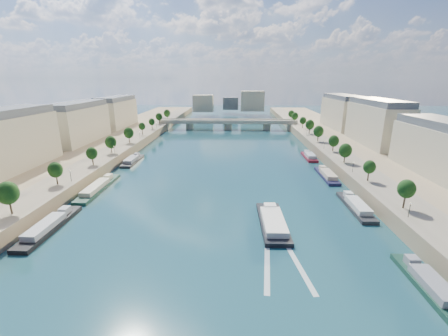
{
  "coord_description": "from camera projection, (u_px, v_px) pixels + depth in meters",
  "views": [
    {
      "loc": [
        6.3,
        -29.35,
        40.6
      ],
      "look_at": [
        1.67,
        89.16,
        5.0
      ],
      "focal_mm": 24.0,
      "sensor_mm": 36.0,
      "label": 1
    }
  ],
  "objects": [
    {
      "name": "moored_barges_left",
      "position": [
        54.0,
        223.0,
        85.7
      ],
      "size": [
        5.0,
        157.3,
        3.6
      ],
      "color": "#182235",
      "rests_on": "ground"
    },
    {
      "name": "pave_right",
      "position": [
        350.0,
        162.0,
        132.12
      ],
      "size": [
        14.0,
        520.0,
        0.1
      ],
      "primitive_type": "cube",
      "color": "gray",
      "rests_on": "quay_right"
    },
    {
      "name": "trees_left",
      "position": [
        101.0,
        147.0,
        136.66
      ],
      "size": [
        4.8,
        268.8,
        8.26
      ],
      "color": "#382B1E",
      "rests_on": "ground"
    },
    {
      "name": "pave_left",
      "position": [
        97.0,
        160.0,
        136.38
      ],
      "size": [
        14.0,
        520.0,
        0.1
      ],
      "primitive_type": "cube",
      "color": "gray",
      "rests_on": "quay_left"
    },
    {
      "name": "buildings_right",
      "position": [
        404.0,
        132.0,
        139.28
      ],
      "size": [
        16.0,
        226.0,
        23.2
      ],
      "color": "#BCB191",
      "rests_on": "ground"
    },
    {
      "name": "quay_right",
      "position": [
        384.0,
        168.0,
        132.29
      ],
      "size": [
        44.0,
        520.0,
        5.0
      ],
      "primitive_type": "cube",
      "color": "#9E8460",
      "rests_on": "ground"
    },
    {
      "name": "tour_barge",
      "position": [
        273.0,
        222.0,
        86.11
      ],
      "size": [
        7.78,
        25.44,
        3.61
      ],
      "rotation": [
        0.0,
        0.0,
        0.02
      ],
      "color": "black",
      "rests_on": "ground"
    },
    {
      "name": "lamps_right",
      "position": [
        337.0,
        153.0,
        136.28
      ],
      "size": [
        0.36,
        200.36,
        4.28
      ],
      "color": "black",
      "rests_on": "ground"
    },
    {
      "name": "trees_right",
      "position": [
        339.0,
        145.0,
        140.2
      ],
      "size": [
        4.8,
        268.8,
        8.26
      ],
      "color": "#382B1E",
      "rests_on": "ground"
    },
    {
      "name": "moored_barges_right",
      "position": [
        365.0,
        216.0,
        89.76
      ],
      "size": [
        5.0,
        163.7,
        3.6
      ],
      "color": "black",
      "rests_on": "ground"
    },
    {
      "name": "quay_left",
      "position": [
        65.0,
        165.0,
        137.67
      ],
      "size": [
        44.0,
        520.0,
        5.0
      ],
      "primitive_type": "cube",
      "color": "#9E8460",
      "rests_on": "ground"
    },
    {
      "name": "ground",
      "position": [
        221.0,
        172.0,
        135.7
      ],
      "size": [
        700.0,
        700.0,
        0.0
      ],
      "primitive_type": "plane",
      "color": "#0D323C",
      "rests_on": "ground"
    },
    {
      "name": "wake",
      "position": [
        281.0,
        258.0,
        70.42
      ],
      "size": [
        10.76,
        25.99,
        0.04
      ],
      "color": "silver",
      "rests_on": "ground"
    },
    {
      "name": "lamps_left",
      "position": [
        96.0,
        160.0,
        125.85
      ],
      "size": [
        0.36,
        200.36,
        4.28
      ],
      "color": "black",
      "rests_on": "ground"
    },
    {
      "name": "bridge",
      "position": [
        228.0,
        123.0,
        247.42
      ],
      "size": [
        112.0,
        12.0,
        8.15
      ],
      "color": "#C1B79E",
      "rests_on": "ground"
    },
    {
      "name": "buildings_left",
      "position": [
        48.0,
        130.0,
        145.63
      ],
      "size": [
        16.0,
        226.0,
        23.2
      ],
      "color": "#BCB191",
      "rests_on": "ground"
    },
    {
      "name": "skyline",
      "position": [
        233.0,
        102.0,
        341.46
      ],
      "size": [
        79.0,
        42.0,
        22.0
      ],
      "color": "#BCB191",
      "rests_on": "ground"
    }
  ]
}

